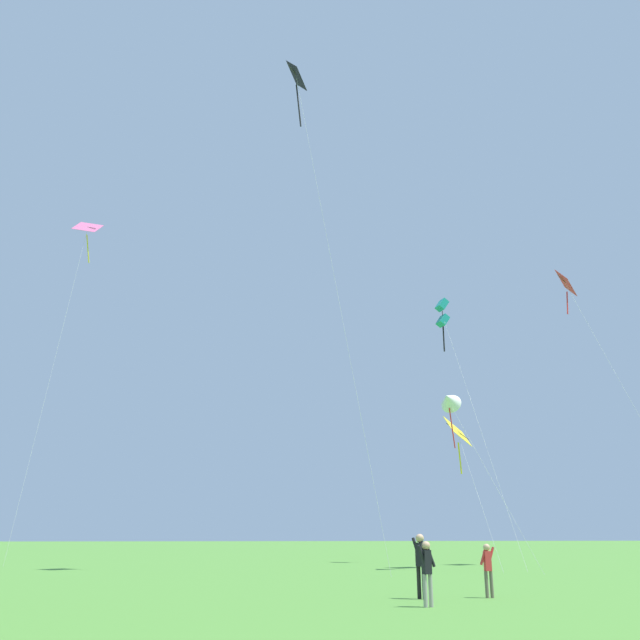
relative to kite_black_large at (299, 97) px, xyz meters
The scene contains 9 objects.
kite_black_large is the anchor object (origin of this frame).
kite_white_distant 19.11m from the kite_black_large, ahead, with size 3.32×4.85×9.11m.
kite_red_high 20.42m from the kite_black_large, 13.28° to the left, with size 2.31×9.29×17.70m.
kite_pink_low 20.53m from the kite_black_large, 133.69° to the left, with size 2.33×6.89×24.08m.
kite_yellow_diamond 21.29m from the kite_black_large, 16.44° to the left, with size 1.64×5.39×7.94m.
kite_teal_box 17.19m from the kite_black_large, 39.53° to the left, with size 0.90×10.42×17.05m.
person_foreground_watcher 28.62m from the kite_black_large, 82.52° to the right, with size 0.40×0.48×1.69m.
person_near_tree 29.83m from the kite_black_large, 85.13° to the right, with size 0.49×0.21×1.51m.
person_child_small 28.92m from the kite_black_large, 75.01° to the right, with size 0.46×0.19×1.42m.
Camera 1 is at (-2.66, -4.21, 1.66)m, focal length 38.77 mm.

